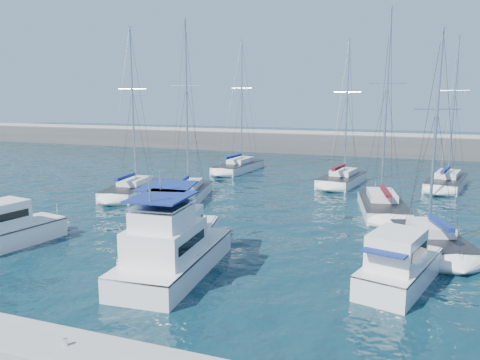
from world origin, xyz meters
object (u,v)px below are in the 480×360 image
(motor_yacht_port_inner, at_px, (173,238))
(sailboat_mid_a, at_px, (133,190))
(motor_yacht_stbd_outer, at_px, (399,268))
(sailboat_back_b, at_px, (342,179))
(motor_yacht_stbd_inner, at_px, (171,254))
(sailboat_back_a, at_px, (239,167))
(sailboat_mid_b, at_px, (186,194))
(motor_yacht_port_outer, at_px, (10,230))
(sailboat_mid_e, at_px, (432,241))
(sailboat_back_c, at_px, (447,182))
(sailboat_mid_d, at_px, (382,205))

(motor_yacht_port_inner, distance_m, sailboat_mid_a, 17.82)
(motor_yacht_stbd_outer, bearing_deg, sailboat_back_b, 119.27)
(motor_yacht_stbd_inner, relative_size, sailboat_back_a, 0.56)
(sailboat_mid_b, relative_size, sailboat_back_b, 1.05)
(motor_yacht_port_outer, bearing_deg, motor_yacht_stbd_outer, 13.79)
(sailboat_mid_b, bearing_deg, motor_yacht_port_inner, -78.93)
(sailboat_mid_b, xyz_separation_m, sailboat_mid_e, (19.75, -7.25, -0.01))
(motor_yacht_port_inner, distance_m, motor_yacht_stbd_inner, 2.69)
(sailboat_mid_b, distance_m, sailboat_back_b, 16.81)
(sailboat_back_a, relative_size, sailboat_back_b, 1.06)
(sailboat_back_b, distance_m, sailboat_back_c, 10.24)
(motor_yacht_port_inner, height_order, sailboat_mid_e, sailboat_mid_e)
(motor_yacht_port_inner, bearing_deg, motor_yacht_stbd_inner, -77.35)
(motor_yacht_stbd_outer, distance_m, sailboat_mid_e, 6.60)
(sailboat_mid_a, bearing_deg, sailboat_back_b, 28.26)
(motor_yacht_port_outer, distance_m, motor_yacht_stbd_outer, 22.41)
(sailboat_back_b, bearing_deg, motor_yacht_stbd_inner, -90.37)
(motor_yacht_stbd_outer, bearing_deg, sailboat_back_a, 138.04)
(motor_yacht_stbd_inner, height_order, sailboat_mid_e, sailboat_mid_e)
(motor_yacht_port_inner, bearing_deg, motor_yacht_port_outer, 174.44)
(motor_yacht_port_outer, bearing_deg, sailboat_mid_b, 84.10)
(sailboat_mid_d, bearing_deg, motor_yacht_port_outer, -152.02)
(sailboat_mid_e, height_order, sailboat_back_c, sailboat_back_c)
(sailboat_mid_b, bearing_deg, motor_yacht_stbd_outer, -49.95)
(sailboat_mid_b, distance_m, sailboat_mid_e, 21.04)
(motor_yacht_stbd_outer, xyz_separation_m, sailboat_back_c, (3.73, 27.77, -0.42))
(sailboat_mid_a, bearing_deg, sailboat_mid_b, -5.82)
(motor_yacht_stbd_inner, bearing_deg, sailboat_mid_b, 110.22)
(sailboat_back_a, bearing_deg, motor_yacht_stbd_outer, -51.91)
(motor_yacht_port_outer, relative_size, motor_yacht_port_inner, 0.67)
(sailboat_back_c, bearing_deg, motor_yacht_port_outer, -120.72)
(sailboat_mid_e, distance_m, sailboat_back_b, 20.82)
(motor_yacht_port_inner, xyz_separation_m, motor_yacht_stbd_outer, (11.97, 0.07, -0.19))
(motor_yacht_stbd_outer, bearing_deg, sailboat_mid_b, 158.47)
(motor_yacht_stbd_inner, height_order, motor_yacht_stbd_outer, motor_yacht_stbd_inner)
(motor_yacht_stbd_outer, bearing_deg, motor_yacht_stbd_inner, -151.50)
(sailboat_mid_a, xyz_separation_m, sailboat_back_a, (4.11, 16.79, -0.01))
(sailboat_mid_b, relative_size, sailboat_mid_d, 0.99)
(motor_yacht_stbd_outer, relative_size, sailboat_mid_e, 0.51)
(sailboat_back_c, bearing_deg, sailboat_back_a, -175.29)
(motor_yacht_port_inner, distance_m, motor_yacht_stbd_outer, 11.97)
(sailboat_mid_a, bearing_deg, sailboat_mid_e, -22.73)
(sailboat_mid_e, bearing_deg, sailboat_back_a, 113.53)
(motor_yacht_stbd_inner, distance_m, sailboat_mid_a, 20.44)
(sailboat_back_b, xyz_separation_m, sailboat_back_c, (10.01, 2.17, -0.01))
(sailboat_back_a, bearing_deg, sailboat_back_c, -0.75)
(motor_yacht_stbd_outer, height_order, sailboat_mid_b, sailboat_mid_b)
(motor_yacht_stbd_inner, bearing_deg, motor_yacht_port_outer, 171.01)
(sailboat_back_c, bearing_deg, sailboat_mid_a, -141.36)
(sailboat_mid_a, relative_size, sailboat_mid_b, 0.97)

